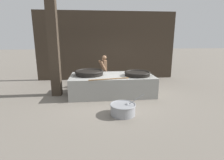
% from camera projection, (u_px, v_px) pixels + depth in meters
% --- Properties ---
extents(ground_plane, '(60.00, 60.00, 0.00)m').
position_uv_depth(ground_plane, '(112.00, 94.00, 7.20)').
color(ground_plane, slate).
extents(back_wall, '(7.51, 0.24, 3.63)m').
position_uv_depth(back_wall, '(107.00, 46.00, 9.54)').
color(back_wall, '#382D23').
rests_on(back_wall, ground_plane).
extents(support_pillar, '(0.36, 0.36, 3.63)m').
position_uv_depth(support_pillar, '(54.00, 50.00, 6.68)').
color(support_pillar, '#382D23').
rests_on(support_pillar, ground_plane).
extents(hearth_platform, '(3.31, 1.65, 0.79)m').
position_uv_depth(hearth_platform, '(112.00, 85.00, 7.11)').
color(hearth_platform, gray).
rests_on(hearth_platform, ground_plane).
extents(giant_wok_near, '(1.15, 1.15, 0.19)m').
position_uv_depth(giant_wok_near, '(89.00, 73.00, 7.04)').
color(giant_wok_near, black).
rests_on(giant_wok_near, hearth_platform).
extents(giant_wok_far, '(1.03, 1.03, 0.17)m').
position_uv_depth(giant_wok_far, '(137.00, 73.00, 6.91)').
color(giant_wok_far, black).
rests_on(giant_wok_far, hearth_platform).
extents(stirring_paddle, '(1.48, 0.32, 0.04)m').
position_uv_depth(stirring_paddle, '(111.00, 79.00, 6.31)').
color(stirring_paddle, brown).
rests_on(stirring_paddle, hearth_platform).
extents(cook, '(0.39, 0.57, 1.48)m').
position_uv_depth(cook, '(104.00, 70.00, 8.14)').
color(cook, brown).
rests_on(cook, ground_plane).
extents(prep_bowl_vegetables, '(1.01, 0.78, 0.65)m').
position_uv_depth(prep_bowl_vegetables, '(123.00, 109.00, 5.23)').
color(prep_bowl_vegetables, gray).
rests_on(prep_bowl_vegetables, ground_plane).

